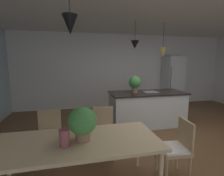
% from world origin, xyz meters
% --- Properties ---
extents(ground_plane, '(10.00, 8.40, 0.04)m').
position_xyz_m(ground_plane, '(0.00, 0.00, -0.02)').
color(ground_plane, brown).
extents(ceiling_slab, '(10.00, 8.40, 0.12)m').
position_xyz_m(ceiling_slab, '(0.00, 0.00, 2.76)').
color(ceiling_slab, silver).
extents(wall_back_kitchen, '(10.00, 0.12, 2.70)m').
position_xyz_m(wall_back_kitchen, '(0.00, 3.26, 1.35)').
color(wall_back_kitchen, silver).
rests_on(wall_back_kitchen, ground_plane).
extents(dining_table, '(2.06, 0.91, 0.72)m').
position_xyz_m(dining_table, '(-1.93, -0.92, 0.66)').
color(dining_table, '#D1B284').
rests_on(dining_table, ground_plane).
extents(chair_kitchen_end, '(0.43, 0.43, 0.87)m').
position_xyz_m(chair_kitchen_end, '(-0.53, -0.92, 0.47)').
color(chair_kitchen_end, tan).
rests_on(chair_kitchen_end, ground_plane).
extents(chair_far_left, '(0.41, 0.41, 0.87)m').
position_xyz_m(chair_far_left, '(-2.39, -0.09, 0.47)').
color(chair_far_left, tan).
rests_on(chair_far_left, ground_plane).
extents(chair_far_right, '(0.44, 0.44, 0.87)m').
position_xyz_m(chair_far_right, '(-1.46, -0.09, 0.47)').
color(chair_far_right, tan).
rests_on(chair_far_right, ground_plane).
extents(kitchen_island, '(1.99, 0.85, 0.91)m').
position_xyz_m(kitchen_island, '(-0.05, 1.12, 0.46)').
color(kitchen_island, silver).
rests_on(kitchen_island, ground_plane).
extents(refrigerator, '(0.69, 0.67, 1.91)m').
position_xyz_m(refrigerator, '(1.79, 2.86, 0.95)').
color(refrigerator, silver).
rests_on(refrigerator, ground_plane).
extents(pendant_over_table, '(0.17, 0.17, 0.71)m').
position_xyz_m(pendant_over_table, '(-1.97, -0.98, 2.09)').
color(pendant_over_table, black).
extents(pendant_over_island_main, '(0.21, 0.21, 0.68)m').
position_xyz_m(pendant_over_island_main, '(-0.44, 1.12, 2.12)').
color(pendant_over_island_main, black).
extents(pendant_over_island_aux, '(0.17, 0.17, 0.90)m').
position_xyz_m(pendant_over_island_aux, '(0.33, 1.12, 1.93)').
color(pendant_over_island_aux, black).
extents(potted_plant_on_island, '(0.32, 0.32, 0.44)m').
position_xyz_m(potted_plant_on_island, '(-0.42, 1.12, 1.16)').
color(potted_plant_on_island, '#8C664C').
rests_on(potted_plant_on_island, kitchen_island).
extents(potted_plant_on_table, '(0.35, 0.35, 0.43)m').
position_xyz_m(potted_plant_on_table, '(-1.86, -0.93, 0.96)').
color(potted_plant_on_table, '#8C664C').
rests_on(potted_plant_on_table, dining_table).
extents(vase_on_dining_table, '(0.12, 0.12, 0.20)m').
position_xyz_m(vase_on_dining_table, '(-2.07, -1.02, 0.82)').
color(vase_on_dining_table, '#994C51').
rests_on(vase_on_dining_table, dining_table).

